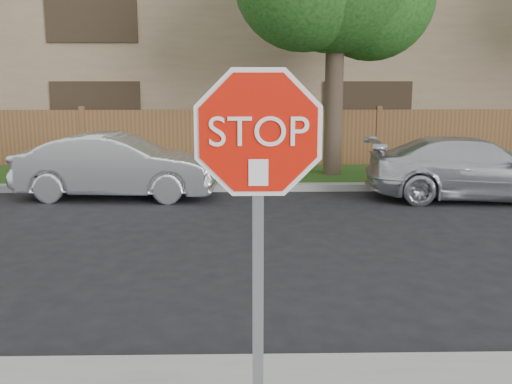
{
  "coord_description": "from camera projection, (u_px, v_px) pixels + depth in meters",
  "views": [
    {
      "loc": [
        0.32,
        -4.82,
        2.45
      ],
      "look_at": [
        0.4,
        -0.9,
        1.7
      ],
      "focal_mm": 42.0,
      "sensor_mm": 36.0,
      "label": 1
    }
  ],
  "objects": [
    {
      "name": "sedan_right",
      "position": [
        474.0,
        169.0,
        12.16
      ],
      "size": [
        4.48,
        2.12,
        1.26
      ],
      "primitive_type": "imported",
      "rotation": [
        0.0,
        0.0,
        1.49
      ],
      "color": "silver",
      "rests_on": "ground"
    },
    {
      "name": "fence",
      "position": [
        232.0,
        140.0,
        16.23
      ],
      "size": [
        70.0,
        0.12,
        1.6
      ],
      "primitive_type": "cube",
      "color": "brown",
      "rests_on": "ground"
    },
    {
      "name": "grass_strip",
      "position": [
        231.0,
        176.0,
        14.8
      ],
      "size": [
        70.0,
        3.0,
        0.12
      ],
      "primitive_type": "cube",
      "color": "#1E4714",
      "rests_on": "ground"
    },
    {
      "name": "ground",
      "position": [
        208.0,
        365.0,
        5.18
      ],
      "size": [
        90.0,
        90.0,
        0.0
      ],
      "primitive_type": "plane",
      "color": "black",
      "rests_on": "ground"
    },
    {
      "name": "far_curb",
      "position": [
        229.0,
        187.0,
        13.17
      ],
      "size": [
        70.0,
        0.3,
        0.15
      ],
      "primitive_type": "cube",
      "color": "gray",
      "rests_on": "ground"
    },
    {
      "name": "sedan_left",
      "position": [
        117.0,
        166.0,
        12.3
      ],
      "size": [
        4.12,
        1.66,
        1.33
      ],
      "primitive_type": "imported",
      "rotation": [
        0.0,
        0.0,
        1.51
      ],
      "color": "silver",
      "rests_on": "ground"
    },
    {
      "name": "stop_sign",
      "position": [
        258.0,
        189.0,
        3.4
      ],
      "size": [
        1.01,
        0.13,
        2.55
      ],
      "color": "gray",
      "rests_on": "sidewalk_near"
    },
    {
      "name": "apartment_building",
      "position": [
        234.0,
        47.0,
        21.21
      ],
      "size": [
        35.2,
        9.2,
        7.2
      ],
      "color": "#8E7758",
      "rests_on": "ground"
    }
  ]
}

